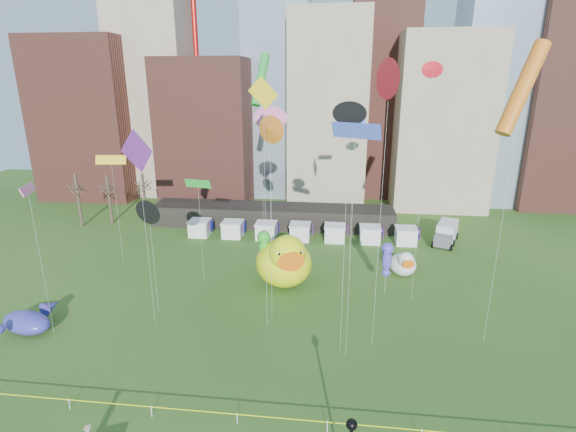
# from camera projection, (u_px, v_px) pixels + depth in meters

# --- Properties ---
(ground) EXTENTS (160.00, 160.00, 0.00)m
(ground) POSITION_uv_depth(u_px,v_px,m) (238.00, 424.00, 29.07)
(ground) COLOR #245119
(ground) RESTS_ON ground
(skyline) EXTENTS (101.00, 23.00, 68.00)m
(skyline) POSITION_uv_depth(u_px,v_px,m) (320.00, 85.00, 80.37)
(skyline) COLOR brown
(skyline) RESTS_ON ground
(pavilion) EXTENTS (38.00, 6.00, 3.20)m
(pavilion) POSITION_uv_depth(u_px,v_px,m) (272.00, 216.00, 68.87)
(pavilion) COLOR black
(pavilion) RESTS_ON ground
(vendor_tents) EXTENTS (33.24, 2.80, 2.40)m
(vendor_tents) POSITION_uv_depth(u_px,v_px,m) (300.00, 232.00, 62.78)
(vendor_tents) COLOR white
(vendor_tents) RESTS_ON ground
(bare_trees) EXTENTS (8.44, 6.44, 8.50)m
(bare_trees) POSITION_uv_depth(u_px,v_px,m) (110.00, 198.00, 69.66)
(bare_trees) COLOR #382B21
(bare_trees) RESTS_ON ground
(caution_tape) EXTENTS (50.00, 0.06, 0.90)m
(caution_tape) POSITION_uv_depth(u_px,v_px,m) (237.00, 416.00, 28.87)
(caution_tape) COLOR white
(caution_tape) RESTS_ON ground
(big_duck) EXTENTS (8.18, 9.39, 6.61)m
(big_duck) POSITION_uv_depth(u_px,v_px,m) (284.00, 261.00, 47.97)
(big_duck) COLOR #EBF50C
(big_duck) RESTS_ON ground
(small_duck) EXTENTS (3.51, 4.42, 3.25)m
(small_duck) POSITION_uv_depth(u_px,v_px,m) (403.00, 264.00, 51.00)
(small_duck) COLOR white
(small_duck) RESTS_ON ground
(seahorse_green) EXTENTS (1.78, 2.07, 6.19)m
(seahorse_green) POSITION_uv_depth(u_px,v_px,m) (264.00, 246.00, 48.54)
(seahorse_green) COLOR silver
(seahorse_green) RESTS_ON ground
(seahorse_purple) EXTENTS (1.55, 1.81, 5.82)m
(seahorse_purple) POSITION_uv_depth(u_px,v_px,m) (387.00, 257.00, 45.96)
(seahorse_purple) COLOR silver
(seahorse_purple) RESTS_ON ground
(whale_inflatable) EXTENTS (5.55, 6.46, 2.23)m
(whale_inflatable) POSITION_uv_depth(u_px,v_px,m) (28.00, 321.00, 39.66)
(whale_inflatable) COLOR #503796
(whale_inflatable) RESTS_ON ground
(box_truck) EXTENTS (4.56, 6.93, 2.77)m
(box_truck) POSITION_uv_depth(u_px,v_px,m) (446.00, 232.00, 61.74)
(box_truck) COLOR silver
(box_truck) RESTS_ON ground
(kite_0) EXTENTS (1.20, 2.90, 23.66)m
(kite_0) POSITION_uv_depth(u_px,v_px,m) (390.00, 79.00, 31.26)
(kite_0) COLOR silver
(kite_0) RESTS_ON ground
(kite_1) EXTENTS (2.42, 0.38, 19.55)m
(kite_1) POSITION_uv_depth(u_px,v_px,m) (270.00, 118.00, 45.86)
(kite_1) COLOR silver
(kite_1) RESTS_ON ground
(kite_2) EXTENTS (1.69, 0.72, 20.69)m
(kite_2) POSITION_uv_depth(u_px,v_px,m) (350.00, 114.00, 30.98)
(kite_2) COLOR silver
(kite_2) RESTS_ON ground
(kite_3) EXTENTS (3.05, 1.03, 11.92)m
(kite_3) POSITION_uv_depth(u_px,v_px,m) (198.00, 184.00, 46.79)
(kite_3) COLOR silver
(kite_3) RESTS_ON ground
(kite_4) EXTENTS (2.24, 1.40, 22.45)m
(kite_4) POSITION_uv_depth(u_px,v_px,m) (264.00, 100.00, 34.82)
(kite_4) COLOR silver
(kite_4) RESTS_ON ground
(kite_5) EXTENTS (2.36, 0.66, 17.97)m
(kite_5) POSITION_uv_depth(u_px,v_px,m) (355.00, 123.00, 50.51)
(kite_5) COLOR silver
(kite_5) RESTS_ON ground
(kite_6) EXTENTS (1.90, 1.92, 19.30)m
(kite_6) POSITION_uv_depth(u_px,v_px,m) (270.00, 130.00, 36.93)
(kite_6) COLOR silver
(kite_6) RESTS_ON ground
(kite_7) EXTENTS (1.05, 3.64, 18.30)m
(kite_7) POSITION_uv_depth(u_px,v_px,m) (138.00, 153.00, 36.50)
(kite_7) COLOR silver
(kite_7) RESTS_ON ground
(kite_8) EXTENTS (1.44, 0.71, 23.79)m
(kite_8) POSITION_uv_depth(u_px,v_px,m) (433.00, 71.00, 38.91)
(kite_8) COLOR silver
(kite_8) RESTS_ON ground
(kite_9) EXTENTS (0.99, 2.41, 13.90)m
(kite_9) POSITION_uv_depth(u_px,v_px,m) (28.00, 191.00, 35.58)
(kite_9) COLOR silver
(kite_9) RESTS_ON ground
(kite_10) EXTENTS (2.15, 1.27, 11.52)m
(kite_10) POSITION_uv_depth(u_px,v_px,m) (149.00, 212.00, 40.40)
(kite_10) COLOR silver
(kite_10) RESTS_ON ground
(kite_11) EXTENTS (2.21, 3.84, 25.37)m
(kite_11) POSITION_uv_depth(u_px,v_px,m) (261.00, 80.00, 52.03)
(kite_11) COLOR silver
(kite_11) RESTS_ON ground
(kite_12) EXTENTS (3.59, 0.95, 13.75)m
(kite_12) POSITION_uv_depth(u_px,v_px,m) (111.00, 160.00, 50.88)
(kite_12) COLOR silver
(kite_12) RESTS_ON ground
(kite_13) EXTENTS (3.53, 2.13, 19.25)m
(kite_13) POSITION_uv_depth(u_px,v_px,m) (356.00, 132.00, 30.66)
(kite_13) COLOR silver
(kite_13) RESTS_ON ground
(kite_14) EXTENTS (4.06, 3.24, 24.99)m
(kite_14) POSITION_uv_depth(u_px,v_px,m) (523.00, 89.00, 31.90)
(kite_14) COLOR silver
(kite_14) RESTS_ON ground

